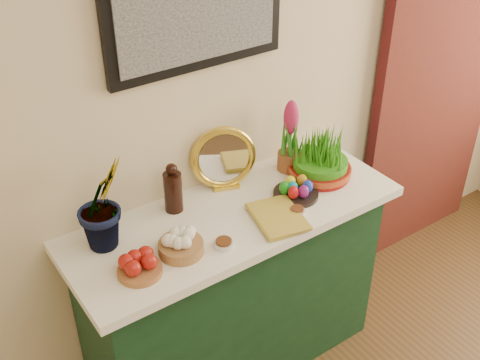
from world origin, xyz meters
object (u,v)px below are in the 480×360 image
at_px(hyacinth_green, 101,190).
at_px(book, 256,222).
at_px(wheatgrass_sabzeh, 321,157).
at_px(mirror, 223,159).
at_px(sideboard, 234,295).

relative_size(hyacinth_green, book, 1.98).
bearing_deg(wheatgrass_sabzeh, book, -163.46).
bearing_deg(book, mirror, 94.08).
xyz_separation_m(hyacinth_green, wheatgrass_sabzeh, (0.96, -0.10, -0.14)).
relative_size(sideboard, hyacinth_green, 2.69).
bearing_deg(mirror, hyacinth_green, -172.87).
distance_m(mirror, book, 0.33).
relative_size(book, wheatgrass_sabzeh, 0.89).
xyz_separation_m(sideboard, mirror, (0.07, 0.18, 0.60)).
height_order(book, wheatgrass_sabzeh, wheatgrass_sabzeh).
bearing_deg(hyacinth_green, wheatgrass_sabzeh, -22.34).
bearing_deg(sideboard, mirror, 67.58).
distance_m(book, wheatgrass_sabzeh, 0.46).
distance_m(hyacinth_green, wheatgrass_sabzeh, 0.97).
xyz_separation_m(hyacinth_green, mirror, (0.57, 0.07, -0.11)).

